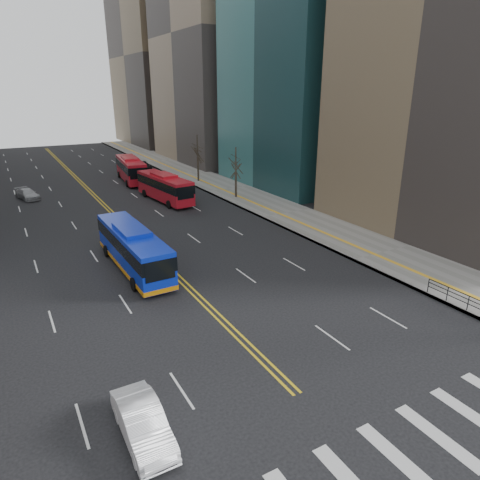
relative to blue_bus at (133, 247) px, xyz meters
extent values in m
plane|color=black|center=(2.40, -23.52, -1.83)|extent=(220.00, 220.00, 0.00)
cube|color=gray|center=(19.90, 21.48, -1.76)|extent=(7.00, 130.00, 0.15)
cube|color=silver|center=(3.58, -23.52, -1.83)|extent=(0.70, 4.00, 0.01)
cube|color=silver|center=(5.94, -23.52, -1.83)|extent=(0.70, 4.00, 0.01)
cube|color=silver|center=(8.30, -23.52, -1.83)|extent=(0.70, 4.00, 0.01)
cube|color=gold|center=(2.20, 31.48, -1.83)|extent=(0.15, 100.00, 0.01)
cube|color=gold|center=(2.60, 31.48, -1.83)|extent=(0.15, 100.00, 0.01)
cube|color=gray|center=(32.40, 47.48, 21.17)|extent=(20.00, 26.00, 46.00)
cube|color=brown|center=(31.40, 79.48, 19.17)|extent=(18.00, 30.00, 42.00)
cube|color=black|center=(16.70, -17.52, -0.68)|extent=(0.04, 6.00, 0.04)
cylinder|color=black|center=(16.70, -17.52, -1.18)|extent=(0.06, 0.06, 1.00)
cylinder|color=black|center=(16.70, -16.02, -1.18)|extent=(0.06, 0.06, 1.00)
cylinder|color=black|center=(16.70, -14.52, -1.18)|extent=(0.06, 0.06, 1.00)
cylinder|color=black|center=(18.40, 16.48, -0.08)|extent=(0.28, 0.28, 3.50)
cylinder|color=black|center=(18.40, 28.48, 0.04)|extent=(0.28, 0.28, 3.75)
cube|color=#0C28C2|center=(0.00, 0.00, -0.06)|extent=(2.73, 12.02, 2.84)
cube|color=black|center=(0.00, 0.00, 0.50)|extent=(2.79, 12.04, 1.02)
cube|color=#0C28C2|center=(0.00, 0.00, 1.46)|extent=(2.08, 4.23, 0.40)
cube|color=orange|center=(0.00, 0.00, -1.28)|extent=(2.79, 12.04, 0.35)
cylinder|color=black|center=(-1.17, -3.86, -1.33)|extent=(0.32, 1.01, 1.00)
cylinder|color=black|center=(1.32, -3.81, -1.33)|extent=(0.32, 1.01, 1.00)
cylinder|color=black|center=(-1.32, 3.81, -1.33)|extent=(0.32, 1.01, 1.00)
cylinder|color=black|center=(1.17, 3.86, -1.33)|extent=(0.32, 1.01, 1.00)
cube|color=red|center=(9.73, 19.55, -0.04)|extent=(3.69, 11.30, 2.88)
cube|color=black|center=(9.73, 19.55, 0.52)|extent=(3.75, 11.33, 1.03)
cube|color=red|center=(9.73, 19.55, 1.50)|extent=(2.42, 4.08, 0.40)
cylinder|color=black|center=(8.86, 15.88, -1.33)|extent=(0.40, 1.03, 1.00)
cylinder|color=black|center=(11.36, 16.15, -1.33)|extent=(0.40, 1.03, 1.00)
cylinder|color=black|center=(8.10, 22.94, -1.33)|extent=(0.40, 1.03, 1.00)
cylinder|color=black|center=(10.61, 23.21, -1.33)|extent=(0.40, 1.03, 1.00)
cube|color=red|center=(9.45, 33.79, 0.06)|extent=(3.89, 11.99, 3.08)
cube|color=black|center=(9.45, 33.79, 0.64)|extent=(3.96, 12.02, 1.10)
cube|color=red|center=(9.45, 33.79, 1.69)|extent=(2.56, 4.32, 0.40)
cylinder|color=black|center=(7.73, 30.18, -1.33)|extent=(0.40, 1.03, 1.00)
cylinder|color=black|center=(10.39, 29.90, -1.33)|extent=(0.40, 1.03, 1.00)
cylinder|color=black|center=(8.52, 37.68, -1.33)|extent=(0.40, 1.03, 1.00)
cylinder|color=black|center=(11.18, 37.40, -1.33)|extent=(0.40, 1.03, 1.00)
imported|color=white|center=(-4.78, -17.52, -1.08)|extent=(1.60, 4.60, 1.51)
imported|color=black|center=(13.16, 26.03, -1.05)|extent=(3.34, 4.92, 1.55)
imported|color=#98999D|center=(-5.56, 29.30, -1.17)|extent=(3.05, 4.92, 1.33)
imported|color=black|center=(14.41, 43.63, -1.19)|extent=(2.21, 4.68, 1.29)
camera|label=1|loc=(-8.18, -31.66, 11.90)|focal=32.00mm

